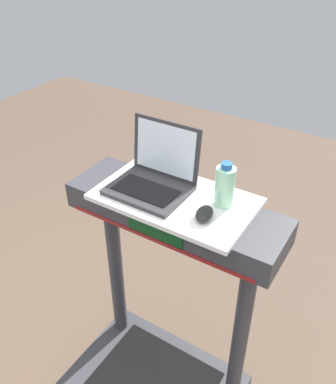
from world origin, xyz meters
name	(u,v)px	position (x,y,z in m)	size (l,w,h in m)	color
desk_board	(175,199)	(0.00, 0.70, 1.14)	(0.62, 0.36, 0.02)	white
laptop	(154,176)	(-0.10, 0.71, 1.20)	(0.30, 0.26, 0.25)	#2D2D30
computer_mouse	(204,214)	(0.16, 0.64, 1.17)	(0.06, 0.10, 0.03)	black
water_bottle	(225,186)	(0.18, 0.76, 1.23)	(0.07, 0.07, 0.18)	#9EDBB2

